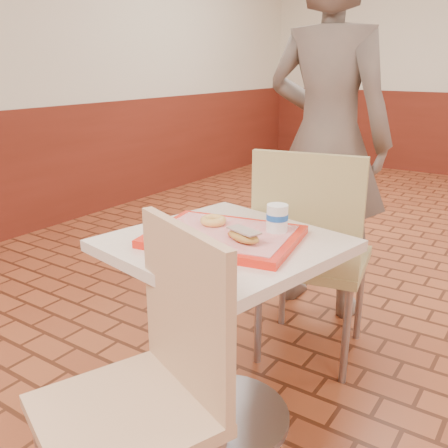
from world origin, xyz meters
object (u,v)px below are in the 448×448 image
Objects in this scene: main_table at (224,304)px; paper_cup at (277,218)px; long_john_donut at (243,236)px; customer at (327,140)px; chair_main_front at (150,380)px; serving_tray at (224,236)px; ring_donut at (213,220)px; chair_main_back at (311,248)px.

paper_cup is at bearing 36.91° from main_table.
long_john_donut is at bearing -23.15° from main_table.
chair_main_front is at bearing 98.92° from customer.
main_table is 1.23m from customer.
ring_donut reaches higher than serving_tray.
paper_cup is at bearing 108.06° from chair_main_front.
ring_donut is (-0.19, 0.56, 0.27)m from chair_main_front.
serving_tray is (-0.11, 0.52, 0.24)m from chair_main_front.
main_table is 0.53m from chair_main_front.
customer is 19.99× the size of paper_cup.
chair_main_front is at bearing -71.81° from ring_donut.
ring_donut is (-0.08, 0.05, 0.29)m from main_table.
chair_main_back is 0.54m from paper_cup.
ring_donut is at bearing -164.41° from paper_cup.
customer is at bearing 91.84° from ring_donut.
chair_main_front is at bearing -78.45° from serving_tray.
chair_main_back reaches higher than chair_main_front.
long_john_donut is (0.03, -0.62, 0.24)m from chair_main_back.
serving_tray is 3.41× the size of long_john_donut.
main_table is 0.80× the size of chair_main_front.
ring_donut is (0.04, -1.10, -0.15)m from customer.
main_table is 0.26m from serving_tray.
chair_main_front is 0.58m from serving_tray.
long_john_donut is 0.16m from paper_cup.
paper_cup is (0.04, 0.63, 0.31)m from chair_main_front.
serving_tray is 5.30× the size of ring_donut.
chair_main_back reaches higher than paper_cup.
chair_main_front is (0.11, -0.52, 0.02)m from main_table.
chair_main_back reaches higher than ring_donut.
chair_main_back is 0.53× the size of customer.
chair_main_front reaches higher than long_john_donut.
customer reaches higher than chair_main_front.
customer is (-0.19, 0.57, 0.39)m from chair_main_back.
ring_donut reaches higher than main_table.
ring_donut is at bearing 61.89° from chair_main_back.
customer is 12.95× the size of long_john_donut.
ring_donut is 0.64× the size of long_john_donut.
paper_cup reaches higher than serving_tray.
chair_main_front is 9.90× the size of paper_cup.
main_table is at bearing 156.85° from long_john_donut.
main_table is 0.38m from paper_cup.
customer is 1.11m from ring_donut.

